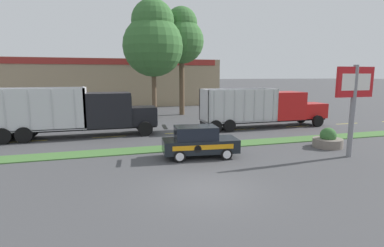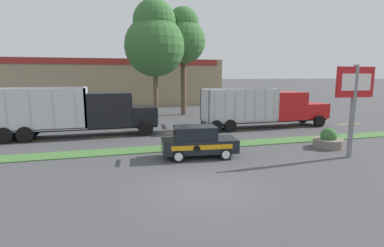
{
  "view_description": "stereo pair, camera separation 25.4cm",
  "coord_description": "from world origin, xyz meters",
  "px_view_note": "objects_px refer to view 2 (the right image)",
  "views": [
    {
      "loc": [
        -3.74,
        -10.8,
        4.54
      ],
      "look_at": [
        1.81,
        8.2,
        1.31
      ],
      "focal_mm": 28.0,
      "sensor_mm": 36.0,
      "label": 1
    },
    {
      "loc": [
        -3.5,
        -10.86,
        4.54
      ],
      "look_at": [
        1.81,
        8.2,
        1.31
      ],
      "focal_mm": 28.0,
      "sensor_mm": 36.0,
      "label": 2
    }
  ],
  "objects_px": {
    "rally_car": "(198,142)",
    "dump_truck_mid": "(88,114)",
    "stone_planter": "(328,141)",
    "store_sign_post": "(354,94)",
    "dump_truck_lead": "(276,109)"
  },
  "relations": [
    {
      "from": "store_sign_post",
      "to": "stone_planter",
      "type": "relative_size",
      "value": 2.79
    },
    {
      "from": "dump_truck_lead",
      "to": "dump_truck_mid",
      "type": "distance_m",
      "value": 15.63
    },
    {
      "from": "dump_truck_mid",
      "to": "rally_car",
      "type": "xyz_separation_m",
      "value": [
        6.18,
        -7.75,
        -0.82
      ]
    },
    {
      "from": "rally_car",
      "to": "dump_truck_lead",
      "type": "bearing_deg",
      "value": 38.87
    },
    {
      "from": "rally_car",
      "to": "dump_truck_mid",
      "type": "bearing_deg",
      "value": 128.58
    },
    {
      "from": "dump_truck_lead",
      "to": "store_sign_post",
      "type": "relative_size",
      "value": 2.27
    },
    {
      "from": "dump_truck_lead",
      "to": "stone_planter",
      "type": "xyz_separation_m",
      "value": [
        -0.88,
        -7.68,
        -1.15
      ]
    },
    {
      "from": "dump_truck_lead",
      "to": "store_sign_post",
      "type": "bearing_deg",
      "value": -97.68
    },
    {
      "from": "store_sign_post",
      "to": "dump_truck_mid",
      "type": "bearing_deg",
      "value": 144.92
    },
    {
      "from": "dump_truck_mid",
      "to": "rally_car",
      "type": "distance_m",
      "value": 9.95
    },
    {
      "from": "rally_car",
      "to": "store_sign_post",
      "type": "bearing_deg",
      "value": -15.74
    },
    {
      "from": "stone_planter",
      "to": "store_sign_post",
      "type": "bearing_deg",
      "value": -101.61
    },
    {
      "from": "dump_truck_mid",
      "to": "rally_car",
      "type": "bearing_deg",
      "value": -51.42
    },
    {
      "from": "dump_truck_mid",
      "to": "stone_planter",
      "type": "relative_size",
      "value": 6.78
    },
    {
      "from": "dump_truck_lead",
      "to": "dump_truck_mid",
      "type": "xyz_separation_m",
      "value": [
        -15.63,
        0.14,
        0.1
      ]
    }
  ]
}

